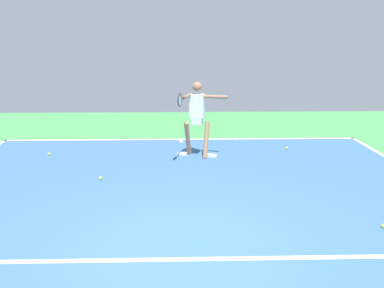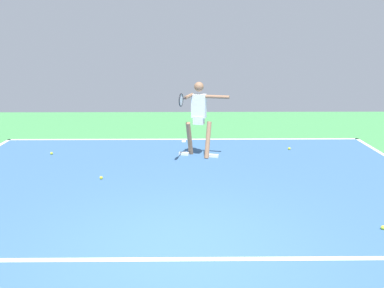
% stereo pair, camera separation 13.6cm
% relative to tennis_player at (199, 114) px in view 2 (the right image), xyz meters
% --- Properties ---
extents(ground_plane, '(22.35, 22.35, 0.00)m').
position_rel_tennis_player_xyz_m(ground_plane, '(0.37, 4.72, -1.05)').
color(ground_plane, '#428E4C').
extents(court_surface, '(10.06, 13.20, 0.00)m').
position_rel_tennis_player_xyz_m(court_surface, '(0.37, 4.72, -1.05)').
color(court_surface, '#38608E').
rests_on(court_surface, ground_plane).
extents(court_line_baseline_near, '(10.06, 0.10, 0.01)m').
position_rel_tennis_player_xyz_m(court_line_baseline_near, '(0.37, -1.83, -1.05)').
color(court_line_baseline_near, white).
rests_on(court_line_baseline_near, ground_plane).
extents(court_line_service, '(7.55, 0.10, 0.01)m').
position_rel_tennis_player_xyz_m(court_line_service, '(0.37, 5.00, -1.05)').
color(court_line_service, white).
rests_on(court_line_service, ground_plane).
extents(court_line_centre_mark, '(0.10, 0.30, 0.01)m').
position_rel_tennis_player_xyz_m(court_line_centre_mark, '(0.37, -1.63, -1.05)').
color(court_line_centre_mark, white).
rests_on(court_line_centre_mark, ground_plane).
extents(tennis_player, '(1.21, 1.25, 1.83)m').
position_rel_tennis_player_xyz_m(tennis_player, '(0.00, 0.00, 0.00)').
color(tennis_player, '#9E7051').
rests_on(tennis_player, ground_plane).
extents(tennis_ball_near_service_line, '(0.07, 0.07, 0.07)m').
position_rel_tennis_player_xyz_m(tennis_ball_near_service_line, '(2.05, 1.71, -1.02)').
color(tennis_ball_near_service_line, yellow).
rests_on(tennis_ball_near_service_line, ground_plane).
extents(tennis_ball_by_baseline, '(0.07, 0.07, 0.07)m').
position_rel_tennis_player_xyz_m(tennis_ball_by_baseline, '(-2.69, 4.13, -1.02)').
color(tennis_ball_by_baseline, '#CCE033').
rests_on(tennis_ball_by_baseline, ground_plane).
extents(tennis_ball_by_sideline, '(0.07, 0.07, 0.07)m').
position_rel_tennis_player_xyz_m(tennis_ball_by_sideline, '(-2.38, -0.63, -1.02)').
color(tennis_ball_by_sideline, yellow).
rests_on(tennis_ball_by_sideline, ground_plane).
extents(tennis_ball_centre_court, '(0.07, 0.07, 0.07)m').
position_rel_tennis_player_xyz_m(tennis_ball_centre_court, '(3.65, -0.22, -1.02)').
color(tennis_ball_centre_court, '#CCE033').
rests_on(tennis_ball_centre_court, ground_plane).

